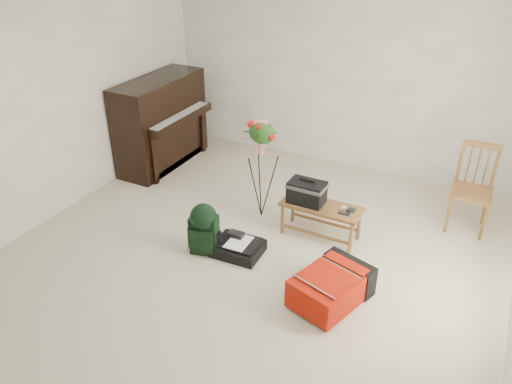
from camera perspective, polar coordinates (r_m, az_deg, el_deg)
The scene contains 11 objects.
floor at distance 5.27m, azimuth -1.13°, elevation -7.99°, with size 5.00×5.50×0.01m, color beige.
ceiling at distance 4.26m, azimuth -1.47°, elevation 19.94°, with size 5.00×5.50×0.01m, color white.
wall_back at distance 7.02m, azimuth 9.58°, elevation 12.75°, with size 5.00×0.04×2.50m, color white.
wall_left at distance 6.13m, azimuth -22.61°, elevation 8.52°, with size 0.04×5.50×2.50m, color white.
piano at distance 7.23m, azimuth -10.69°, elevation 7.66°, with size 0.71×1.50×1.25m.
bench at distance 5.48m, azimuth 6.34°, elevation -0.53°, with size 0.90×0.37×0.68m.
dining_chair at distance 6.09m, azimuth 23.48°, elevation 0.26°, with size 0.45×0.45×1.00m.
red_suitcase at distance 4.78m, azimuth 8.79°, elevation -10.29°, with size 0.70×0.87×0.32m.
black_duffel at distance 5.36m, azimuth -2.08°, elevation -6.30°, with size 0.52×0.42×0.21m.
green_backpack at distance 5.27m, azimuth -5.99°, elevation -3.97°, with size 0.33×0.30×0.58m.
flower_stand at distance 5.74m, azimuth 0.64°, elevation 2.52°, with size 0.45×0.45×1.25m.
Camera 1 is at (1.99, -3.71, 3.17)m, focal length 35.00 mm.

